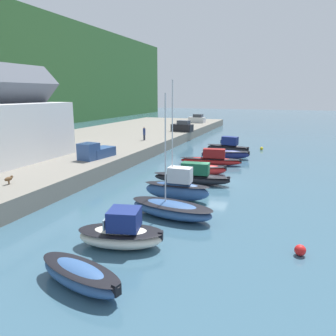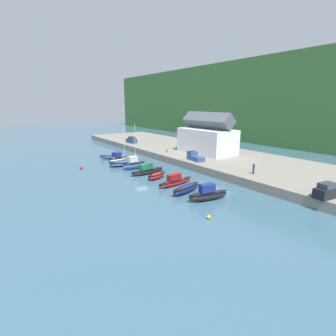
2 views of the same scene
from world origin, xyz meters
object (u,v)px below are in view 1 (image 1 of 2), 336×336
at_px(moored_boat_4, 192,176).
at_px(pickup_truck_0, 94,151).
at_px(moored_boat_2, 171,209).
at_px(moored_boat_5, 205,170).
at_px(parked_car_1, 197,119).
at_px(dog_on_quay, 9,179).
at_px(moored_boat_8, 228,147).
at_px(parked_car_2, 182,127).
at_px(moored_boat_0, 80,275).
at_px(mooring_buoy_1, 262,148).
at_px(moored_boat_1, 122,233).
at_px(person_on_quay, 144,133).
at_px(moored_boat_3, 177,188).
at_px(mooring_buoy_0, 300,250).
at_px(moored_boat_7, 226,154).
at_px(moored_boat_6, 212,159).

relative_size(moored_boat_4, pickup_truck_0, 1.64).
xyz_separation_m(moored_boat_2, moored_boat_5, (13.56, 0.78, -0.03)).
height_order(parked_car_1, dog_on_quay, parked_car_1).
bearing_deg(moored_boat_8, parked_car_2, 54.31).
height_order(moored_boat_4, parked_car_1, parked_car_1).
relative_size(moored_boat_0, mooring_buoy_1, 10.48).
distance_m(moored_boat_1, moored_boat_8, 33.54).
bearing_deg(parked_car_1, moored_boat_2, -160.56).
relative_size(moored_boat_4, person_on_quay, 3.80).
distance_m(moored_boat_2, person_on_quay, 29.76).
height_order(moored_boat_3, parked_car_1, moored_boat_3).
xyz_separation_m(moored_boat_3, person_on_quay, (22.20, 13.20, 1.64)).
distance_m(moored_boat_4, parked_car_1, 52.18).
xyz_separation_m(moored_boat_5, person_on_quay, (12.59, 13.29, 2.13)).
distance_m(moored_boat_0, mooring_buoy_1, 43.26).
bearing_deg(moored_boat_5, pickup_truck_0, 84.85).
relative_size(moored_boat_1, moored_boat_2, 0.62).
distance_m(moored_boat_0, moored_boat_1, 4.48).
relative_size(moored_boat_1, pickup_truck_0, 1.14).
height_order(moored_boat_1, mooring_buoy_0, moored_boat_1).
bearing_deg(dog_on_quay, mooring_buoy_1, 64.45).
height_order(person_on_quay, dog_on_quay, person_on_quay).
distance_m(moored_boat_4, pickup_truck_0, 12.29).
bearing_deg(moored_boat_7, moored_boat_5, 162.74).
height_order(moored_boat_4, dog_on_quay, dog_on_quay).
xyz_separation_m(moored_boat_1, moored_boat_6, (24.52, 0.13, -0.11)).
bearing_deg(moored_boat_0, mooring_buoy_0, -39.07).
bearing_deg(mooring_buoy_1, moored_boat_1, 172.67).
xyz_separation_m(moored_boat_2, moored_boat_3, (3.94, 0.86, 0.46)).
bearing_deg(moored_boat_1, dog_on_quay, 59.77).
distance_m(moored_boat_1, parked_car_1, 66.74).
distance_m(parked_car_1, pickup_truck_0, 49.45).
distance_m(pickup_truck_0, person_on_quay, 15.76).
height_order(moored_boat_7, mooring_buoy_0, moored_boat_7).
bearing_deg(parked_car_2, dog_on_quay, -174.20).
relative_size(parked_car_1, mooring_buoy_1, 8.28).
height_order(moored_boat_1, person_on_quay, person_on_quay).
xyz_separation_m(moored_boat_2, moored_boat_8, (28.01, 0.84, 0.30)).
bearing_deg(moored_boat_2, moored_boat_5, 12.53).
bearing_deg(moored_boat_6, pickup_truck_0, 118.03).
height_order(moored_boat_5, moored_boat_8, moored_boat_8).
distance_m(moored_boat_1, dog_on_quay, 13.26).
bearing_deg(pickup_truck_0, moored_boat_4, -176.60).
relative_size(moored_boat_7, pickup_truck_0, 1.40).
relative_size(moored_boat_2, mooring_buoy_0, 14.10).
bearing_deg(moored_boat_4, moored_boat_3, 178.26).
distance_m(moored_boat_8, pickup_truck_0, 21.60).
height_order(moored_boat_1, moored_boat_7, moored_boat_1).
distance_m(moored_boat_3, pickup_truck_0, 14.04).
relative_size(moored_boat_2, moored_boat_7, 1.31).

